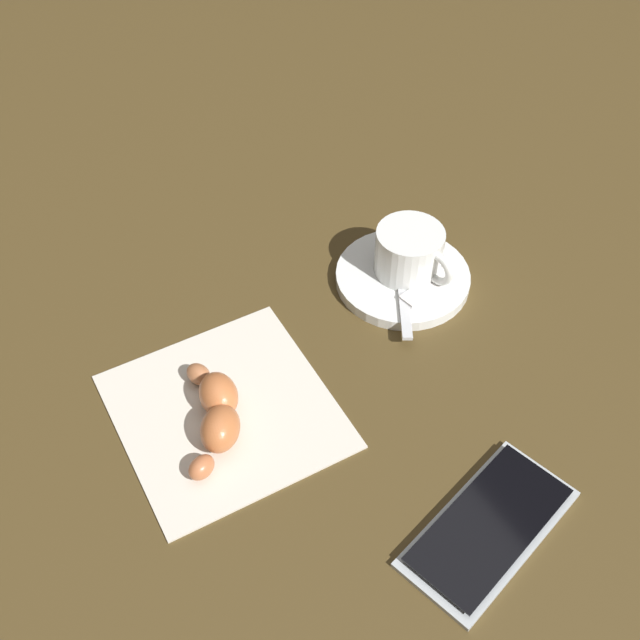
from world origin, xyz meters
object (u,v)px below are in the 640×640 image
object	(u,v)px
espresso_cup	(410,252)
napkin	(225,410)
teaspoon	(399,269)
sugar_packet	(426,284)
saucer	(403,278)
cell_phone	(493,525)
croissant	(217,412)

from	to	relation	value
espresso_cup	napkin	bearing A→B (deg)	-168.00
teaspoon	sugar_packet	distance (m)	0.03
saucer	teaspoon	distance (m)	0.01
saucer	cell_phone	distance (m)	0.26
napkin	croissant	bearing A→B (deg)	-137.69
teaspoon	cell_phone	distance (m)	0.26
espresso_cup	napkin	distance (m)	0.22
sugar_packet	teaspoon	bearing A→B (deg)	100.52
teaspoon	saucer	bearing A→B (deg)	-62.52
sugar_packet	croissant	world-z (taller)	croissant
teaspoon	cell_phone	size ratio (longest dim) A/B	0.72
teaspoon	croissant	world-z (taller)	croissant
saucer	croissant	size ratio (longest dim) A/B	1.17
napkin	croissant	size ratio (longest dim) A/B	1.61
saucer	cell_phone	size ratio (longest dim) A/B	0.82
saucer	espresso_cup	xyz separation A→B (m)	(0.01, 0.00, 0.03)
sugar_packet	napkin	distance (m)	0.22
napkin	croissant	distance (m)	0.02
teaspoon	sugar_packet	world-z (taller)	teaspoon
espresso_cup	teaspoon	bearing A→B (deg)	159.75
saucer	napkin	size ratio (longest dim) A/B	0.73
teaspoon	croissant	bearing A→B (deg)	-164.85
teaspoon	napkin	distance (m)	0.21
croissant	cell_phone	bearing A→B (deg)	-55.45
espresso_cup	napkin	world-z (taller)	espresso_cup
espresso_cup	teaspoon	distance (m)	0.02
napkin	cell_phone	bearing A→B (deg)	-59.05
sugar_packet	cell_phone	xyz separation A→B (m)	(-0.10, -0.22, -0.01)
sugar_packet	napkin	size ratio (longest dim) A/B	0.36
teaspoon	croissant	distance (m)	0.23
cell_phone	napkin	bearing A→B (deg)	120.95
croissant	napkin	bearing A→B (deg)	42.31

